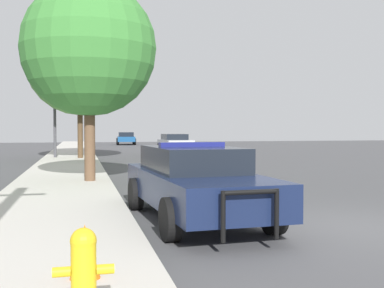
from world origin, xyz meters
TOP-DOWN VIEW (x-y plane):
  - ground_plane at (0.00, 0.00)m, footprint 110.00×110.00m
  - sidewalk_left at (-5.10, 0.00)m, footprint 3.00×110.00m
  - police_car at (-2.40, 1.26)m, footprint 2.26×5.18m
  - fire_hydrant at (-4.54, -3.33)m, footprint 0.55×0.24m
  - traffic_light at (-4.59, 20.61)m, footprint 3.32×0.35m
  - car_background_distant at (0.35, 44.68)m, footprint 2.21×4.08m
  - car_background_oncoming at (1.81, 24.60)m, footprint 1.96×4.46m
  - tree_sidewalk_mid at (-4.53, 19.72)m, footprint 5.92×5.92m
  - tree_sidewalk_near at (-4.26, 7.70)m, footprint 4.22×4.22m
  - traffic_cone at (-4.52, -2.39)m, footprint 0.33×0.33m

SIDE VIEW (x-z plane):
  - ground_plane at x=0.00m, z-range 0.00..0.00m
  - sidewalk_left at x=-5.10m, z-range 0.00..0.13m
  - traffic_cone at x=-4.52m, z-range 0.13..0.73m
  - fire_hydrant at x=-4.54m, z-range 0.15..0.90m
  - car_background_distant at x=0.35m, z-range 0.05..1.41m
  - car_background_oncoming at x=1.81m, z-range 0.06..1.45m
  - police_car at x=-2.40m, z-range 0.01..1.52m
  - traffic_light at x=-4.59m, z-range 1.11..5.87m
  - tree_sidewalk_near at x=-4.26m, z-range 1.13..7.39m
  - tree_sidewalk_mid at x=-4.53m, z-range 1.31..9.61m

